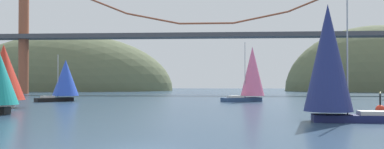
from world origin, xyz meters
TOP-DOWN VIEW (x-y plane):
  - ground_plane at (0.00, 0.00)m, footprint 360.00×360.00m
  - headland_left at (-55.00, 135.00)m, footprint 81.84×44.00m
  - headland_right at (60.00, 135.00)m, footprint 65.85×44.00m
  - suspension_bridge at (-0.00, 95.00)m, footprint 139.90×6.00m
  - sailboat_blue_spinnaker at (-24.17, 53.11)m, footprint 7.81×8.03m
  - sailboat_navy_sail at (14.49, 16.60)m, footprint 8.88×4.77m
  - sailboat_pink_spinnaker at (9.80, 55.15)m, footprint 8.74×7.04m
  - sailboat_scarlet_sail at (-25.51, 33.26)m, footprint 9.80×7.63m
  - channel_buoy at (23.47, 29.49)m, footprint 1.10×1.10m

SIDE VIEW (x-z plane):
  - ground_plane at x=0.00m, z-range 0.00..0.00m
  - headland_left at x=-55.00m, z-range -21.30..21.30m
  - headland_right at x=60.00m, z-range -23.43..23.43m
  - channel_buoy at x=23.47m, z-range -0.95..1.69m
  - sailboat_blue_spinnaker at x=-24.17m, z-range -0.16..8.26m
  - sailboat_scarlet_sail at x=-25.51m, z-range -0.20..9.53m
  - sailboat_pink_spinnaker at x=9.80m, z-range -0.27..10.40m
  - sailboat_navy_sail at x=14.49m, z-range -0.13..11.16m
  - suspension_bridge at x=0.00m, z-range -1.58..36.03m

